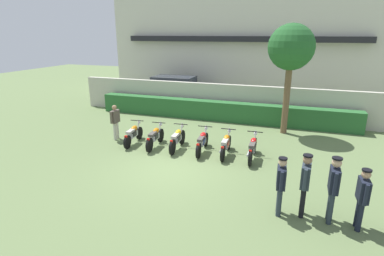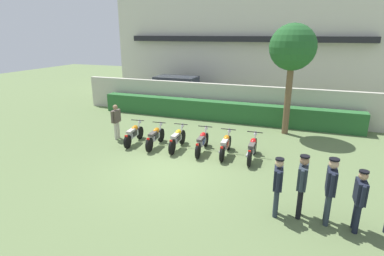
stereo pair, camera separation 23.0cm
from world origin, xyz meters
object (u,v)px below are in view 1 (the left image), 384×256
object	(u,v)px
motorcycle_in_row_0	(133,134)
officer_1	(305,180)
parked_car	(176,91)
inspector_person	(115,119)
motorcycle_in_row_5	(253,148)
tree_near_inspector	(291,49)
officer_2	(334,184)
officer_0	(281,182)
motorcycle_in_row_2	(177,139)
officer_3	(363,195)
motorcycle_in_row_3	(202,142)
motorcycle_in_row_4	(226,144)
motorcycle_in_row_1	(155,137)

from	to	relation	value
motorcycle_in_row_0	officer_1	xyz separation A→B (m)	(6.97, -3.38, 0.59)
parked_car	inspector_person	distance (m)	7.44
motorcycle_in_row_5	inspector_person	bearing A→B (deg)	85.92
tree_near_inspector	officer_2	size ratio (longest dim) A/B	2.87
officer_0	officer_1	bearing A→B (deg)	-171.33
motorcycle_in_row_0	officer_1	world-z (taller)	officer_1
motorcycle_in_row_5	motorcycle_in_row_2	bearing A→B (deg)	87.93
parked_car	officer_3	xyz separation A→B (m)	(9.39, -11.28, -0.00)
parked_car	motorcycle_in_row_0	distance (m)	7.83
inspector_person	motorcycle_in_row_5	bearing A→B (deg)	-2.76
motorcycle_in_row_3	motorcycle_in_row_4	distance (m)	0.98
motorcycle_in_row_1	motorcycle_in_row_5	xyz separation A→B (m)	(4.09, 0.02, 0.01)
tree_near_inspector	motorcycle_in_row_4	bearing A→B (deg)	-118.12
tree_near_inspector	motorcycle_in_row_4	size ratio (longest dim) A/B	2.70
parked_car	motorcycle_in_row_2	bearing A→B (deg)	-68.09
officer_3	tree_near_inspector	bearing A→B (deg)	-75.53
motorcycle_in_row_3	officer_2	xyz separation A→B (m)	(4.51, -3.51, 0.61)
officer_1	officer_3	distance (m)	1.32
motorcycle_in_row_1	officer_0	size ratio (longest dim) A/B	1.16
motorcycle_in_row_4	officer_0	size ratio (longest dim) A/B	1.16
motorcycle_in_row_1	motorcycle_in_row_4	bearing A→B (deg)	-92.61
tree_near_inspector	officer_3	xyz separation A→B (m)	(2.18, -7.32, -3.03)
officer_1	officer_2	world-z (taller)	officer_2
officer_2	parked_car	bearing A→B (deg)	-51.45
motorcycle_in_row_5	officer_1	world-z (taller)	officer_1
inspector_person	motorcycle_in_row_1	bearing A→B (deg)	-8.68
motorcycle_in_row_3	motorcycle_in_row_4	bearing A→B (deg)	-95.30
parked_car	motorcycle_in_row_3	bearing A→B (deg)	-61.52
motorcycle_in_row_1	officer_2	bearing A→B (deg)	-121.62
motorcycle_in_row_3	officer_3	bearing A→B (deg)	-129.62
inspector_person	motorcycle_in_row_0	bearing A→B (deg)	-15.49
motorcycle_in_row_2	officer_1	bearing A→B (deg)	-128.21
motorcycle_in_row_1	officer_2	distance (m)	7.43
officer_3	motorcycle_in_row_3	bearing A→B (deg)	-37.14
parked_car	inspector_person	xyz separation A→B (m)	(0.07, -7.44, -0.01)
motorcycle_in_row_2	motorcycle_in_row_3	bearing A→B (deg)	-91.90
parked_car	officer_0	world-z (taller)	parked_car
officer_0	officer_2	size ratio (longest dim) A/B	0.92
inspector_person	officer_1	distance (m)	8.82
tree_near_inspector	officer_3	world-z (taller)	tree_near_inspector
parked_car	inspector_person	bearing A→B (deg)	-89.91
motorcycle_in_row_4	motorcycle_in_row_5	bearing A→B (deg)	-95.72
parked_car	motorcycle_in_row_3	xyz separation A→B (m)	(4.24, -7.67, -0.49)
motorcycle_in_row_0	motorcycle_in_row_3	distance (m)	3.12
officer_1	officer_0	bearing A→B (deg)	16.57
motorcycle_in_row_4	inspector_person	bearing A→B (deg)	84.73
parked_car	motorcycle_in_row_2	distance (m)	8.34
motorcycle_in_row_2	motorcycle_in_row_5	bearing A→B (deg)	-94.18
officer_3	motorcycle_in_row_4	bearing A→B (deg)	-42.88
motorcycle_in_row_4	officer_2	bearing A→B (deg)	-137.31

